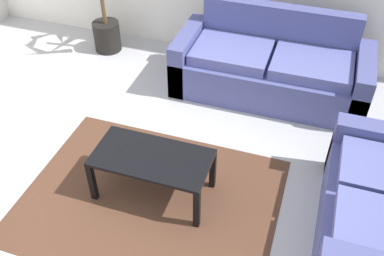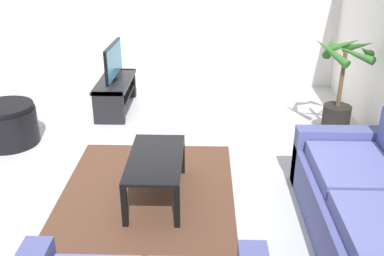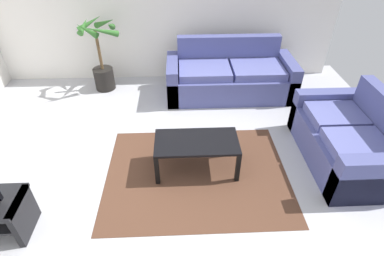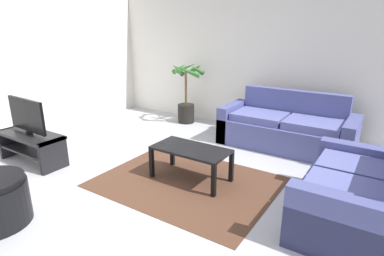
{
  "view_description": "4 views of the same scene",
  "coord_description": "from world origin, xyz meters",
  "views": [
    {
      "loc": [
        1.52,
        -1.91,
        2.98
      ],
      "look_at": [
        0.66,
        0.69,
        0.61
      ],
      "focal_mm": 40.87,
      "sensor_mm": 36.0,
      "label": 1
    },
    {
      "loc": [
        4.04,
        0.89,
        2.41
      ],
      "look_at": [
        0.23,
        0.78,
        0.67
      ],
      "focal_mm": 41.46,
      "sensor_mm": 36.0,
      "label": 2
    },
    {
      "loc": [
        0.21,
        -2.28,
        2.66
      ],
      "look_at": [
        0.34,
        0.66,
        0.46
      ],
      "focal_mm": 28.11,
      "sensor_mm": 36.0,
      "label": 3
    },
    {
      "loc": [
        2.46,
        -2.7,
        1.92
      ],
      "look_at": [
        0.32,
        0.57,
        0.66
      ],
      "focal_mm": 29.59,
      "sensor_mm": 36.0,
      "label": 4
    }
  ],
  "objects": [
    {
      "name": "potted_palm",
      "position": [
        -1.1,
        2.55,
        0.54
      ],
      "size": [
        0.73,
        0.78,
        1.25
      ],
      "color": "black",
      "rests_on": "ground"
    },
    {
      "name": "coffee_table",
      "position": [
        0.39,
        0.44,
        0.38
      ],
      "size": [
        0.99,
        0.51,
        0.44
      ],
      "color": "black",
      "rests_on": "ground"
    },
    {
      "name": "area_rug",
      "position": [
        0.39,
        0.34,
        0.0
      ],
      "size": [
        2.2,
        1.7,
        0.01
      ],
      "primitive_type": "cube",
      "color": "#513323",
      "rests_on": "ground"
    },
    {
      "name": "couch_main",
      "position": [
        1.06,
        2.28,
        0.3
      ],
      "size": [
        2.1,
        0.9,
        0.9
      ],
      "color": "#4C518C",
      "rests_on": "ground"
    },
    {
      "name": "ground_plane",
      "position": [
        0.0,
        0.0,
        0.0
      ],
      "size": [
        6.6,
        6.6,
        0.0
      ],
      "primitive_type": "plane",
      "color": "#B2B2B7"
    }
  ]
}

